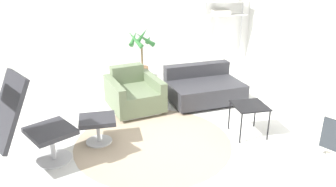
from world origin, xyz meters
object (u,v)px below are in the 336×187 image
object	(u,v)px
side_table	(250,108)
ottoman	(98,124)
armchair_red	(134,95)
lounge_chair	(18,113)
potted_plant	(141,54)
couch_low	(204,89)
shelf_unit	(226,7)

from	to	relation	value
side_table	ottoman	bearing A→B (deg)	173.71
armchair_red	side_table	xyz separation A→B (m)	(1.50, -1.25, 0.16)
ottoman	side_table	xyz separation A→B (m)	(2.11, -0.23, 0.14)
lounge_chair	potted_plant	bearing A→B (deg)	118.86
couch_low	ottoman	bearing A→B (deg)	24.11
lounge_chair	shelf_unit	xyz separation A→B (m)	(3.80, 3.44, 0.65)
ottoman	couch_low	distance (m)	2.19
lounge_chair	armchair_red	bearing A→B (deg)	105.37
couch_low	side_table	size ratio (longest dim) A/B	2.91
lounge_chair	armchair_red	world-z (taller)	lounge_chair
couch_low	armchair_red	bearing A→B (deg)	-2.10
ottoman	armchair_red	bearing A→B (deg)	58.84
couch_low	potted_plant	distance (m)	1.77
couch_low	side_table	bearing A→B (deg)	93.04
armchair_red	lounge_chair	bearing A→B (deg)	33.27
shelf_unit	lounge_chair	bearing A→B (deg)	-137.82
armchair_red	shelf_unit	bearing A→B (deg)	-153.44
armchair_red	potted_plant	bearing A→B (deg)	-115.59
couch_low	shelf_unit	distance (m)	2.42
armchair_red	shelf_unit	size ratio (longest dim) A/B	0.57
ottoman	shelf_unit	world-z (taller)	shelf_unit
ottoman	shelf_unit	size ratio (longest dim) A/B	0.26
ottoman	potted_plant	world-z (taller)	potted_plant
lounge_chair	side_table	bearing A→B (deg)	64.51
potted_plant	shelf_unit	size ratio (longest dim) A/B	0.57
ottoman	armchair_red	xyz separation A→B (m)	(0.62, 1.02, -0.02)
ottoman	shelf_unit	bearing A→B (deg)	44.88
couch_low	side_table	world-z (taller)	couch_low
armchair_red	side_table	bearing A→B (deg)	127.22
couch_low	side_table	distance (m)	1.39
potted_plant	shelf_unit	bearing A→B (deg)	9.44
lounge_chair	potted_plant	xyz separation A→B (m)	(1.83, 3.11, -0.23)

